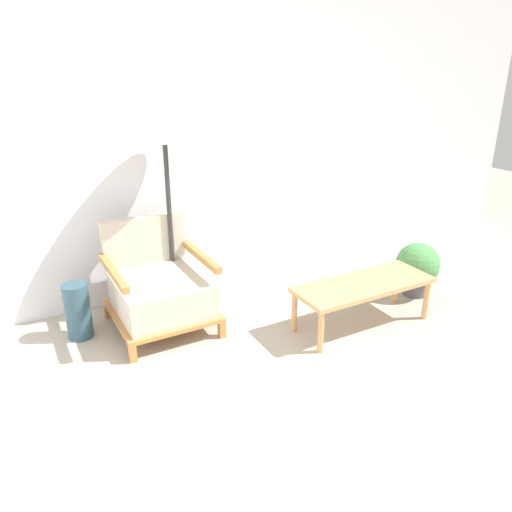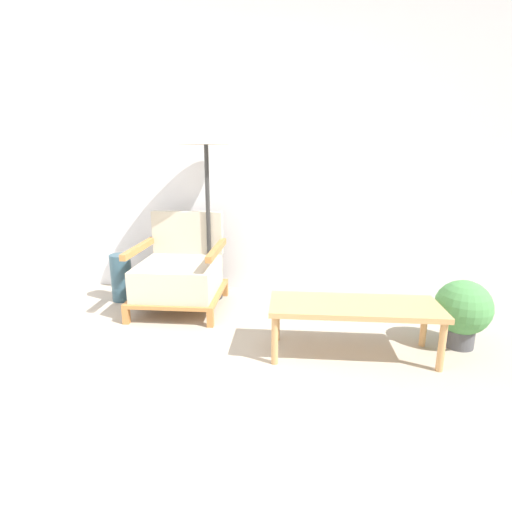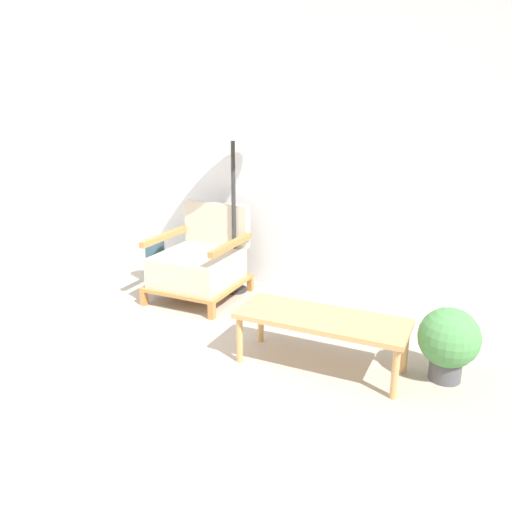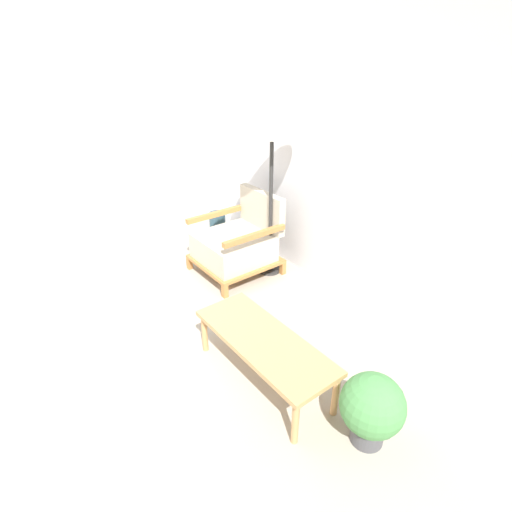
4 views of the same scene
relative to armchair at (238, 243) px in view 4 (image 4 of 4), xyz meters
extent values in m
plane|color=#A89E8E|center=(0.43, -1.92, -0.32)|extent=(14.00, 14.00, 0.00)
cube|color=silver|center=(0.43, 0.59, 1.03)|extent=(8.00, 0.06, 2.70)
cube|color=silver|center=(-1.98, -1.42, 1.03)|extent=(0.06, 8.00, 2.70)
cube|color=#B2753D|center=(-0.34, -0.39, -0.25)|extent=(0.05, 0.05, 0.13)
cube|color=#B2753D|center=(0.34, -0.39, -0.25)|extent=(0.05, 0.05, 0.13)
cube|color=#B2753D|center=(-0.34, 0.32, -0.25)|extent=(0.05, 0.05, 0.13)
cube|color=#B2753D|center=(0.34, 0.32, -0.25)|extent=(0.05, 0.05, 0.13)
cube|color=#B2753D|center=(0.00, -0.03, -0.17)|extent=(0.73, 0.76, 0.03)
cube|color=#BCB29E|center=(0.00, -0.05, -0.03)|extent=(0.65, 0.66, 0.25)
cube|color=#BCB29E|center=(0.00, 0.31, 0.29)|extent=(0.65, 0.08, 0.39)
cube|color=#B2753D|center=(-0.33, -0.03, 0.22)|extent=(0.05, 0.70, 0.05)
cube|color=#B2753D|center=(0.33, -0.03, 0.22)|extent=(0.05, 0.70, 0.05)
cylinder|color=#2D2D2D|center=(0.21, 0.26, -0.30)|extent=(0.22, 0.22, 0.03)
cylinder|color=#2D2D2D|center=(0.21, 0.26, 0.39)|extent=(0.04, 0.04, 1.36)
cone|color=silver|center=(0.21, 0.26, 1.19)|extent=(0.50, 0.50, 0.24)
cube|color=tan|center=(1.37, -0.74, 0.02)|extent=(1.10, 0.42, 0.04)
cylinder|color=tan|center=(0.86, -0.91, -0.15)|extent=(0.04, 0.04, 0.32)
cylinder|color=tan|center=(1.88, -0.91, -0.15)|extent=(0.04, 0.04, 0.32)
cylinder|color=tan|center=(0.86, -0.57, -0.15)|extent=(0.04, 0.04, 0.32)
cylinder|color=tan|center=(1.88, -0.57, -0.15)|extent=(0.04, 0.04, 0.32)
cylinder|color=#2D4C5B|center=(-0.58, 0.13, -0.10)|extent=(0.19, 0.19, 0.43)
cylinder|color=#4C4C51|center=(2.13, -0.55, -0.25)|extent=(0.20, 0.20, 0.13)
sphere|color=#4C8E4C|center=(2.13, -0.55, -0.03)|extent=(0.38, 0.38, 0.38)
camera|label=1|loc=(-1.00, -3.35, 1.64)|focal=35.00mm
camera|label=2|loc=(0.94, -3.22, 0.98)|focal=28.00mm
camera|label=3|loc=(2.25, -3.58, 1.35)|focal=35.00mm
camera|label=4|loc=(3.00, -2.05, 1.79)|focal=28.00mm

